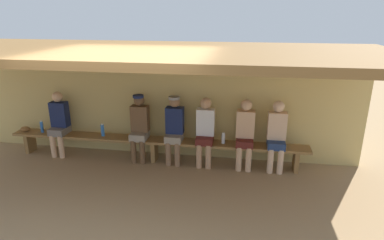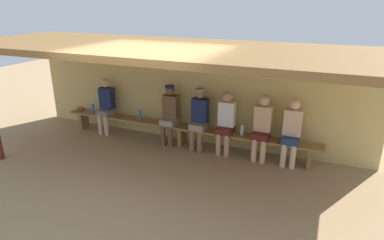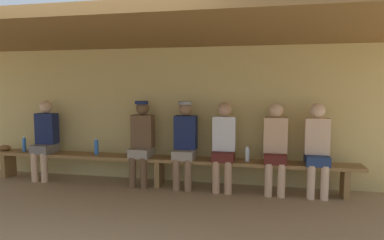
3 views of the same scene
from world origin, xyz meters
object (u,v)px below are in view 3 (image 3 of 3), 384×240
at_px(player_leftmost, 275,144).
at_px(water_bottle_green, 96,147).
at_px(player_in_red, 185,140).
at_px(player_in_blue, 317,146).
at_px(water_bottle_orange, 247,154).
at_px(baseball_glove_worn, 5,148).
at_px(player_middle, 45,137).
at_px(bench, 159,162).
at_px(water_bottle_blue, 24,144).
at_px(player_in_white, 142,139).
at_px(player_shirtless_tan, 224,143).

xyz_separation_m(player_leftmost, water_bottle_green, (-2.85, 0.00, -0.14)).
bearing_deg(player_in_red, player_in_blue, -0.01).
bearing_deg(water_bottle_orange, baseball_glove_worn, 179.82).
bearing_deg(player_middle, player_in_blue, 0.00).
xyz_separation_m(player_in_blue, water_bottle_orange, (-0.98, 0.00, -0.17)).
bearing_deg(bench, water_bottle_orange, 0.31).
bearing_deg(water_bottle_orange, water_bottle_green, -179.99).
height_order(player_middle, water_bottle_blue, player_middle).
bearing_deg(player_in_red, player_middle, -179.99).
bearing_deg(water_bottle_orange, player_in_white, -179.87).
distance_m(bench, player_in_white, 0.46).
bearing_deg(player_leftmost, baseball_glove_worn, 179.78).
xyz_separation_m(player_in_white, player_shirtless_tan, (1.31, -0.00, -0.02)).
height_order(bench, baseball_glove_worn, baseball_glove_worn).
bearing_deg(water_bottle_blue, player_in_red, 0.23).
relative_size(player_in_white, water_bottle_green, 5.11).
distance_m(player_leftmost, player_in_red, 1.36).
bearing_deg(player_middle, water_bottle_green, 0.24).
bearing_deg(player_middle, baseball_glove_worn, 178.77).
height_order(bench, water_bottle_blue, water_bottle_blue).
xyz_separation_m(player_leftmost, player_in_red, (-1.36, 0.00, 0.02)).
xyz_separation_m(player_shirtless_tan, water_bottle_green, (-2.10, 0.00, -0.14)).
distance_m(player_shirtless_tan, water_bottle_green, 2.10).
height_order(player_middle, water_bottle_green, player_middle).
relative_size(player_leftmost, water_bottle_blue, 5.19).
bearing_deg(player_shirtless_tan, player_in_white, 179.98).
distance_m(bench, water_bottle_green, 1.09).
bearing_deg(player_in_white, player_in_red, 0.00).
height_order(player_shirtless_tan, water_bottle_blue, player_shirtless_tan).
bearing_deg(player_shirtless_tan, player_in_red, 179.95).
xyz_separation_m(player_middle, player_in_red, (2.43, 0.00, 0.02)).
xyz_separation_m(player_leftmost, player_in_white, (-2.06, 0.00, 0.02)).
xyz_separation_m(bench, player_middle, (-2.01, 0.00, 0.34)).
distance_m(player_leftmost, player_shirtless_tan, 0.76).
distance_m(water_bottle_green, water_bottle_blue, 1.34).
relative_size(player_shirtless_tan, water_bottle_orange, 6.18).
height_order(bench, player_in_blue, player_in_blue).
bearing_deg(baseball_glove_worn, player_shirtless_tan, 21.73).
xyz_separation_m(water_bottle_orange, baseball_glove_worn, (-4.20, 0.01, -0.06)).
distance_m(player_in_white, water_bottle_green, 0.81).
xyz_separation_m(player_middle, player_in_white, (1.72, 0.00, 0.02)).
bearing_deg(player_leftmost, player_in_blue, 0.00).
height_order(player_leftmost, water_bottle_blue, player_leftmost).
relative_size(player_in_white, player_in_red, 1.00).
bearing_deg(player_middle, bench, -0.09).
distance_m(player_in_red, player_shirtless_tan, 0.60).
height_order(bench, player_in_red, player_in_red).
bearing_deg(player_in_blue, water_bottle_blue, -179.87).
bearing_deg(player_in_red, water_bottle_green, 179.87).
xyz_separation_m(water_bottle_orange, water_bottle_green, (-2.45, -0.00, 0.02)).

